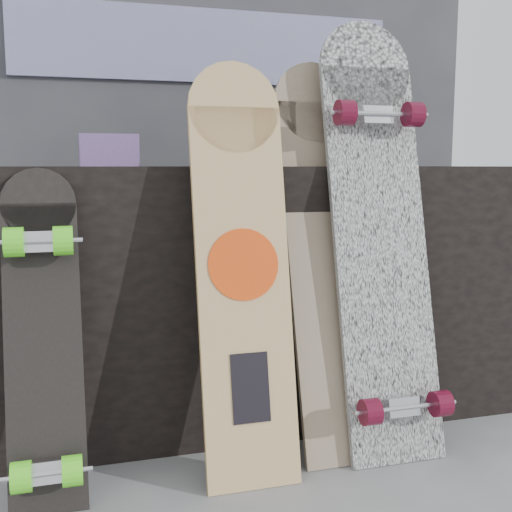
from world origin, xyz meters
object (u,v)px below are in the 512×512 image
object	(u,v)px
vendor_table	(259,289)
longboard_geisha	(242,259)
skateboard_dark	(43,335)
longboard_celtic	(328,243)
longboard_cascadia	(380,226)

from	to	relation	value
vendor_table	longboard_geisha	bearing A→B (deg)	-112.19
longboard_geisha	skateboard_dark	distance (m)	0.52
vendor_table	longboard_geisha	distance (m)	0.49
longboard_celtic	longboard_cascadia	distance (m)	0.15
vendor_table	skateboard_dark	world-z (taller)	vendor_table
longboard_celtic	longboard_cascadia	world-z (taller)	longboard_cascadia
longboard_celtic	skateboard_dark	bearing A→B (deg)	-171.91
longboard_celtic	skateboard_dark	distance (m)	0.80
longboard_cascadia	longboard_celtic	bearing A→B (deg)	160.51
vendor_table	longboard_celtic	xyz separation A→B (m)	(0.11, -0.32, 0.19)
longboard_geisha	longboard_celtic	world-z (taller)	longboard_celtic
vendor_table	longboard_geisha	size ratio (longest dim) A/B	1.49
vendor_table	skateboard_dark	size ratio (longest dim) A/B	2.00
longboard_geisha	longboard_cascadia	bearing A→B (deg)	7.87
skateboard_dark	longboard_celtic	bearing A→B (deg)	8.09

